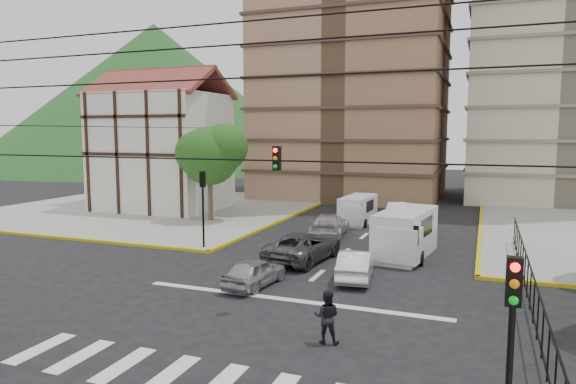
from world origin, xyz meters
The scene contains 20 objects.
ground centered at (0.00, 0.00, 0.00)m, with size 160.00×160.00×0.00m, color black.
sidewalk_nw centered at (-20.00, 20.00, 0.07)m, with size 26.00×26.00×0.15m, color gray.
crosswalk_stripes centered at (0.00, -6.00, 0.01)m, with size 12.00×2.40×0.01m, color silver.
stop_line centered at (0.00, 1.20, 0.01)m, with size 13.00×0.40×0.01m, color silver.
tudor_building centered at (-19.00, 20.00, 5.25)m, with size 10.80×8.05×12.23m.
distant_hill centered at (-55.00, 70.00, 14.00)m, with size 70.00×70.00×28.00m, color #1E4918.
park_fence centered at (9.00, 4.50, 0.00)m, with size 0.10×22.50×1.66m, color black, non-canonical shape.
tree_tudor centered at (-11.90, 16.01, 5.22)m, with size 5.39×4.40×7.43m.
traffic_light_se centered at (7.80, -7.80, 3.11)m, with size 0.28×0.22×4.40m.
traffic_light_nw centered at (-7.80, 7.80, 3.11)m, with size 0.28×0.22×4.40m.
traffic_light_hanging centered at (0.00, -2.04, 5.90)m, with size 18.00×9.12×0.92m.
van_right_lane centered at (3.31, 10.13, 1.24)m, with size 2.91×5.89×2.54m.
van_left_lane centered at (-1.47, 19.17, 0.99)m, with size 2.05×4.64×2.05m.
car_silver_front_left centered at (-2.08, 2.42, 0.63)m, with size 1.49×3.69×1.26m, color #A3A3A7.
car_white_front_right centered at (1.82, 5.12, 0.68)m, with size 1.44×4.12×1.36m, color white.
car_grey_mid_left centered at (-1.57, 7.50, 0.76)m, with size 2.52×5.46×1.52m, color #4F5356.
car_silver_rear_left centered at (-2.13, 14.17, 0.73)m, with size 2.05×5.05×1.47m, color silver.
car_darkgrey_mid_right centered at (2.95, 15.65, 0.66)m, with size 1.56×3.88×1.32m, color black.
car_white_rear_right centered at (1.25, 21.68, 0.75)m, with size 1.58×4.54×1.50m, color white.
pedestrian_crosswalk centered at (2.68, -2.33, 0.87)m, with size 0.84×0.66×1.74m, color black.
Camera 1 is at (7.23, -17.61, 6.77)m, focal length 32.00 mm.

